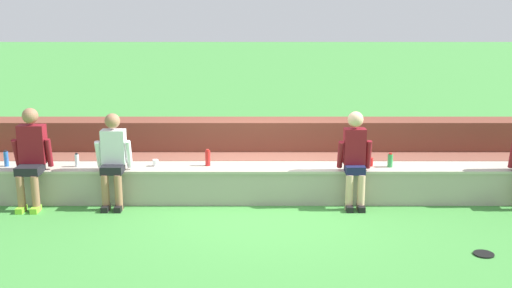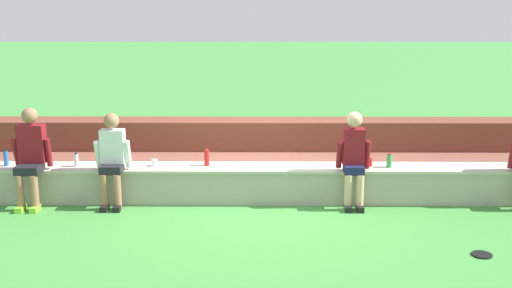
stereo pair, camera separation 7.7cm
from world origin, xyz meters
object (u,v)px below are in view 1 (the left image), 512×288
at_px(person_center, 354,156).
at_px(plastic_cup_left_end, 369,162).
at_px(person_far_left, 30,154).
at_px(plastic_cup_right_end, 154,163).
at_px(water_bottle_center_gap, 5,159).
at_px(frisbee, 483,254).
at_px(water_bottle_mid_right, 76,160).
at_px(water_bottle_mid_left, 389,160).
at_px(water_bottle_near_right, 207,158).
at_px(person_left_of_center, 112,157).

distance_m(person_center, plastic_cup_left_end, 0.47).
xyz_separation_m(person_far_left, plastic_cup_right_end, (1.76, 0.28, -0.21)).
height_order(water_bottle_center_gap, frisbee, water_bottle_center_gap).
xyz_separation_m(person_far_left, water_bottle_mid_right, (0.58, 0.25, -0.16)).
bearing_deg(water_bottle_mid_right, water_bottle_center_gap, 178.83).
bearing_deg(water_bottle_mid_left, water_bottle_near_right, 178.43).
xyz_separation_m(person_center, water_bottle_mid_right, (-4.12, 0.28, -0.14)).
xyz_separation_m(water_bottle_near_right, water_bottle_center_gap, (-3.03, -0.03, -0.00)).
xyz_separation_m(water_bottle_mid_left, frisbee, (0.71, -2.01, -0.63)).
bearing_deg(person_far_left, water_bottle_mid_left, 2.55).
height_order(person_left_of_center, plastic_cup_left_end, person_left_of_center).
xyz_separation_m(water_bottle_near_right, frisbee, (3.45, -2.09, -0.64)).
bearing_deg(person_center, person_far_left, 179.62).
bearing_deg(water_bottle_near_right, person_left_of_center, -166.80).
bearing_deg(water_bottle_near_right, plastic_cup_right_end, -178.08).
bearing_deg(person_center, person_left_of_center, 179.60).
bearing_deg(water_bottle_mid_left, plastic_cup_right_end, 179.21).
relative_size(water_bottle_near_right, plastic_cup_left_end, 2.04).
bearing_deg(water_bottle_center_gap, water_bottle_mid_right, -1.17).
relative_size(person_left_of_center, plastic_cup_left_end, 11.05).
bearing_deg(water_bottle_near_right, water_bottle_mid_left, -1.57).
bearing_deg(water_bottle_mid_right, plastic_cup_left_end, 0.52).
bearing_deg(person_left_of_center, person_center, -0.40).
xyz_separation_m(person_left_of_center, plastic_cup_left_end, (3.81, 0.30, -0.15)).
height_order(water_bottle_center_gap, plastic_cup_left_end, water_bottle_center_gap).
xyz_separation_m(plastic_cup_right_end, plastic_cup_left_end, (3.24, 0.01, 0.01)).
xyz_separation_m(person_center, plastic_cup_right_end, (-2.95, 0.32, -0.18)).
bearing_deg(frisbee, water_bottle_near_right, 148.77).
bearing_deg(plastic_cup_left_end, frisbee, -64.38).
distance_m(person_far_left, plastic_cup_left_end, 5.01).
bearing_deg(plastic_cup_right_end, water_bottle_mid_left, -0.79).
relative_size(person_left_of_center, frisbee, 5.71).
xyz_separation_m(person_left_of_center, water_bottle_mid_right, (-0.61, 0.26, -0.12)).
bearing_deg(frisbee, plastic_cup_left_end, 115.62).
xyz_separation_m(person_far_left, water_bottle_center_gap, (-0.49, 0.28, -0.14)).
bearing_deg(plastic_cup_left_end, plastic_cup_right_end, -179.83).
relative_size(person_left_of_center, person_center, 0.98).
bearing_deg(water_bottle_center_gap, water_bottle_mid_left, -0.40).
height_order(water_bottle_mid_right, frisbee, water_bottle_mid_right).
bearing_deg(person_left_of_center, water_bottle_mid_right, 156.88).
xyz_separation_m(person_left_of_center, person_center, (3.51, -0.02, 0.02)).
bearing_deg(water_bottle_mid_right, person_center, -3.95).
relative_size(person_left_of_center, plastic_cup_right_end, 13.60).
xyz_separation_m(water_bottle_near_right, plastic_cup_right_end, (-0.79, -0.03, -0.07)).
height_order(water_bottle_mid_left, plastic_cup_right_end, water_bottle_mid_left).
bearing_deg(plastic_cup_right_end, water_bottle_mid_right, -178.53).
bearing_deg(frisbee, person_center, 126.31).
bearing_deg(water_bottle_center_gap, frisbee, -17.60).
bearing_deg(water_bottle_mid_right, plastic_cup_right_end, 1.47).
bearing_deg(plastic_cup_right_end, person_center, -6.10).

